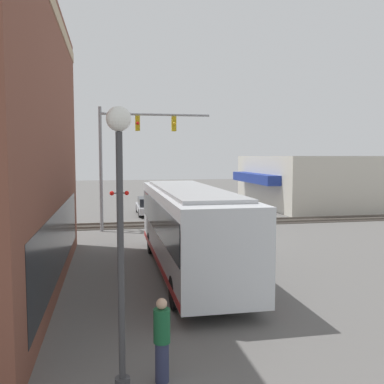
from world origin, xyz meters
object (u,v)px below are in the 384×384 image
Objects in this scene: crossing_signal at (119,193)px; streetlamp at (120,231)px; pedestrian_near_bus at (224,237)px; parked_car_silver at (149,206)px; pedestrian_by_lamp at (162,339)px; city_bus at (189,226)px.

streetlamp is at bearing 178.69° from crossing_signal.
parked_car_silver is at bearing 7.51° from pedestrian_near_bus.
pedestrian_by_lamp is (0.62, -0.81, -2.34)m from streetlamp.
pedestrian_near_bus is (10.60, -4.81, -2.28)m from streetlamp.
parked_car_silver is at bearing -19.83° from crossing_signal.
pedestrian_by_lamp is at bearing 158.15° from pedestrian_near_bus.
streetlamp is 3.13× the size of pedestrian_by_lamp.
pedestrian_by_lamp is at bearing 165.58° from city_bus.
city_bus is 8.26m from pedestrian_by_lamp.
streetlamp is 1.15× the size of parked_car_silver.
streetlamp reaches higher than pedestrian_by_lamp.
city_bus is 2.10× the size of streetlamp.
city_bus reaches higher than pedestrian_by_lamp.
city_bus is at bearing 180.00° from parked_car_silver.
streetlamp is at bearing 155.60° from pedestrian_near_bus.
pedestrian_by_lamp is at bearing -52.37° from streetlamp.
parked_car_silver is (6.73, -2.43, -1.66)m from crossing_signal.
crossing_signal is (10.13, 2.43, 0.46)m from city_bus.
streetlamp is at bearing 173.60° from parked_car_silver.
city_bus is 9.14m from streetlamp.
city_bus is 10.43m from crossing_signal.
streetlamp is 2.55m from pedestrian_by_lamp.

